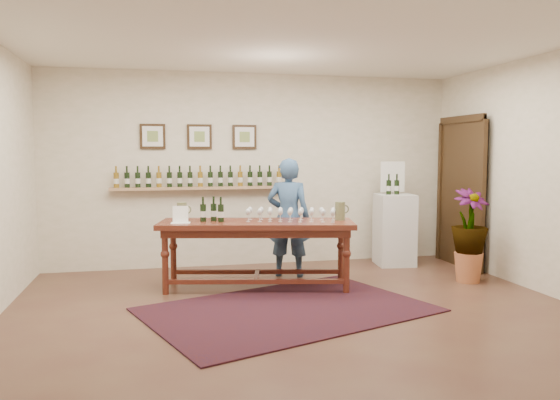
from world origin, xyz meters
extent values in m
plane|color=#4D2A22|center=(0.00, 0.00, 0.00)|extent=(6.00, 6.00, 0.00)
plane|color=#F0E2CC|center=(0.00, 2.50, 1.40)|extent=(6.00, 0.00, 6.00)
plane|color=#F0E2CC|center=(0.00, -2.50, 1.40)|extent=(6.00, 0.00, 6.00)
plane|color=#F0E2CC|center=(3.00, 0.00, 1.40)|extent=(0.00, 5.00, 5.00)
plane|color=white|center=(0.00, 0.00, 2.80)|extent=(6.00, 6.00, 0.00)
cube|color=tan|center=(-0.80, 2.41, 1.15)|extent=(2.50, 0.16, 0.04)
cube|color=black|center=(2.94, 1.70, 1.05)|extent=(0.10, 1.00, 2.10)
cube|color=black|center=(2.89, 1.70, 1.05)|extent=(0.04, 1.12, 2.22)
cube|color=black|center=(-1.45, 2.48, 1.88)|extent=(0.35, 0.03, 0.35)
cube|color=white|center=(-1.45, 2.46, 1.88)|extent=(0.28, 0.01, 0.28)
cube|color=#7C964B|center=(-1.45, 2.45, 1.88)|extent=(0.15, 0.00, 0.15)
cube|color=black|center=(-0.80, 2.48, 1.88)|extent=(0.35, 0.03, 0.35)
cube|color=white|center=(-0.80, 2.46, 1.88)|extent=(0.28, 0.01, 0.28)
cube|color=#7C964B|center=(-0.80, 2.45, 1.88)|extent=(0.15, 0.00, 0.15)
cube|color=black|center=(-0.15, 2.48, 1.88)|extent=(0.35, 0.03, 0.35)
cube|color=white|center=(-0.15, 2.46, 1.88)|extent=(0.28, 0.01, 0.28)
cube|color=#7C964B|center=(-0.15, 2.45, 1.88)|extent=(0.15, 0.00, 0.15)
cube|color=#4C150D|center=(-0.09, 0.05, 0.01)|extent=(3.32, 2.75, 0.02)
cube|color=#4D1713|center=(-0.24, 1.03, 0.79)|extent=(2.43, 1.21, 0.06)
cube|color=#4D1713|center=(-0.24, 1.03, 0.72)|extent=(2.28, 1.06, 0.11)
cylinder|color=#4D1713|center=(-1.33, 1.00, 0.38)|extent=(0.09, 0.09, 0.76)
cylinder|color=#4D1713|center=(0.74, 0.56, 0.38)|extent=(0.09, 0.09, 0.76)
cylinder|color=#4D1713|center=(-1.22, 1.51, 0.38)|extent=(0.09, 0.09, 0.76)
cylinder|color=#4D1713|center=(0.85, 1.07, 0.38)|extent=(0.09, 0.09, 0.76)
cube|color=#4D1713|center=(-0.29, 0.78, 0.15)|extent=(2.08, 0.49, 0.05)
cube|color=#4D1713|center=(-0.18, 1.29, 0.15)|extent=(2.08, 0.49, 0.05)
cube|color=#4D1713|center=(-0.24, 1.03, 0.15)|extent=(0.16, 0.53, 0.05)
cube|color=white|center=(-1.14, 1.09, 0.93)|extent=(0.24, 0.18, 0.20)
cube|color=silver|center=(2.00, 1.98, 0.52)|extent=(0.58, 0.58, 1.04)
cube|color=white|center=(2.02, 2.12, 1.29)|extent=(0.36, 0.06, 0.50)
cone|color=#AD6139|center=(2.47, 0.77, 0.19)|extent=(0.36, 0.36, 0.38)
imported|color=#173716|center=(2.47, 0.77, 0.71)|extent=(0.60, 0.60, 0.66)
imported|color=#34547B|center=(0.30, 1.61, 0.79)|extent=(0.68, 0.57, 1.58)
camera|label=1|loc=(-1.41, -5.41, 1.66)|focal=35.00mm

